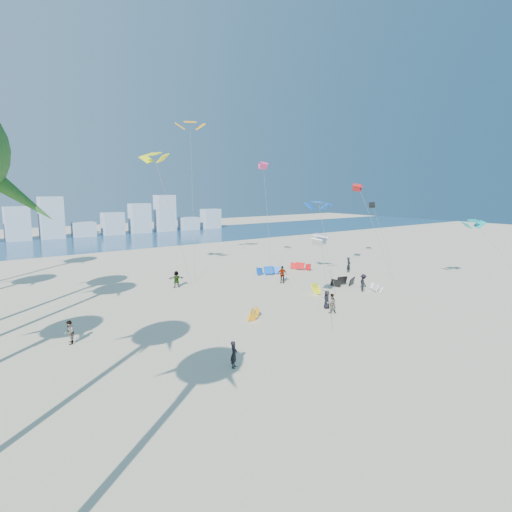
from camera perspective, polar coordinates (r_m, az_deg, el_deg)
ground at (r=27.44m, az=15.79°, el=-14.11°), size 220.00×220.00×0.00m
ocean at (r=90.00m, az=-23.67°, el=1.38°), size 220.00×220.00×0.00m
kitesurfer_near at (r=27.07m, az=-2.80°, el=-12.27°), size 0.69×0.67×1.60m
kitesurfer_mid at (r=38.49m, az=9.48°, el=-5.89°), size 1.03×0.98×1.67m
kitesurfers_far at (r=44.98m, az=1.07°, el=-3.57°), size 35.24×16.24×1.90m
grounded_kites at (r=49.52m, az=6.45°, el=-2.99°), size 19.56×16.19×0.98m
flying_kites at (r=50.92m, az=3.76°, el=9.86°), size 33.94×31.27×18.68m
distant_skyline at (r=99.18m, az=-25.80°, el=3.66°), size 85.00×3.00×8.40m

